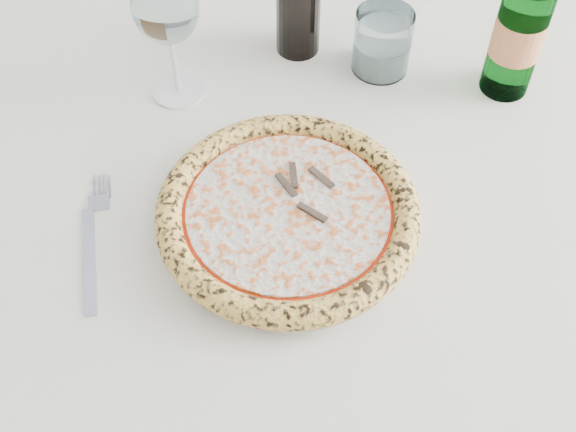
{
  "coord_description": "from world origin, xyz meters",
  "views": [
    {
      "loc": [
        -0.22,
        -0.72,
        1.45
      ],
      "look_at": [
        -0.2,
        -0.19,
        0.78
      ],
      "focal_mm": 45.0,
      "sensor_mm": 36.0,
      "label": 1
    }
  ],
  "objects_px": {
    "plate": "(288,222)",
    "pizza": "(288,213)",
    "dining_table": "(286,207)",
    "tumbler": "(382,45)",
    "wine_glass": "(166,9)",
    "beer_bottle": "(521,26)"
  },
  "relations": [
    {
      "from": "plate",
      "to": "pizza",
      "type": "distance_m",
      "value": 0.02
    },
    {
      "from": "dining_table",
      "to": "tumbler",
      "type": "xyz_separation_m",
      "value": [
        0.14,
        0.19,
        0.13
      ]
    },
    {
      "from": "plate",
      "to": "wine_glass",
      "type": "xyz_separation_m",
      "value": [
        -0.15,
        0.24,
        0.13
      ]
    },
    {
      "from": "wine_glass",
      "to": "tumbler",
      "type": "xyz_separation_m",
      "value": [
        0.29,
        0.04,
        -0.1
      ]
    },
    {
      "from": "dining_table",
      "to": "plate",
      "type": "bearing_deg",
      "value": -90.0
    },
    {
      "from": "pizza",
      "to": "wine_glass",
      "type": "height_order",
      "value": "wine_glass"
    },
    {
      "from": "dining_table",
      "to": "beer_bottle",
      "type": "distance_m",
      "value": 0.39
    },
    {
      "from": "wine_glass",
      "to": "beer_bottle",
      "type": "xyz_separation_m",
      "value": [
        0.46,
        -0.0,
        -0.03
      ]
    },
    {
      "from": "tumbler",
      "to": "wine_glass",
      "type": "bearing_deg",
      "value": -171.14
    },
    {
      "from": "dining_table",
      "to": "wine_glass",
      "type": "xyz_separation_m",
      "value": [
        -0.15,
        0.14,
        0.23
      ]
    },
    {
      "from": "wine_glass",
      "to": "plate",
      "type": "bearing_deg",
      "value": -58.75
    },
    {
      "from": "tumbler",
      "to": "pizza",
      "type": "bearing_deg",
      "value": -116.24
    },
    {
      "from": "dining_table",
      "to": "pizza",
      "type": "bearing_deg",
      "value": -90.01
    },
    {
      "from": "wine_glass",
      "to": "beer_bottle",
      "type": "relative_size",
      "value": 0.74
    },
    {
      "from": "dining_table",
      "to": "tumbler",
      "type": "bearing_deg",
      "value": 52.9
    },
    {
      "from": "pizza",
      "to": "wine_glass",
      "type": "xyz_separation_m",
      "value": [
        -0.15,
        0.24,
        0.11
      ]
    },
    {
      "from": "pizza",
      "to": "plate",
      "type": "bearing_deg",
      "value": -19.36
    },
    {
      "from": "pizza",
      "to": "tumbler",
      "type": "relative_size",
      "value": 3.42
    },
    {
      "from": "wine_glass",
      "to": "beer_bottle",
      "type": "distance_m",
      "value": 0.46
    },
    {
      "from": "tumbler",
      "to": "dining_table",
      "type": "bearing_deg",
      "value": -127.1
    },
    {
      "from": "plate",
      "to": "dining_table",
      "type": "bearing_deg",
      "value": 90.0
    },
    {
      "from": "tumbler",
      "to": "beer_bottle",
      "type": "distance_m",
      "value": 0.19
    }
  ]
}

